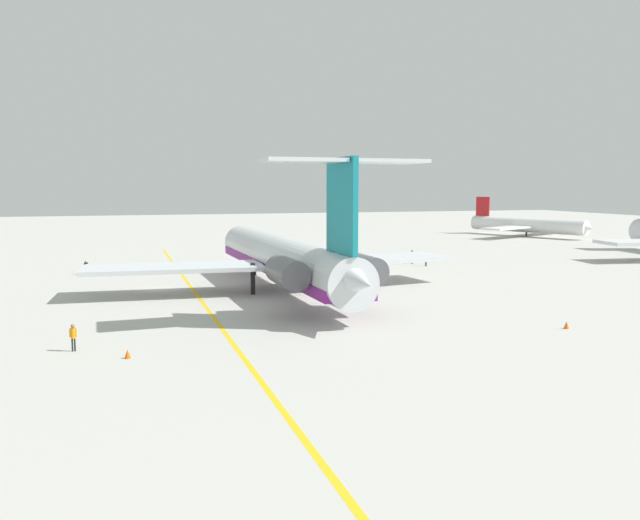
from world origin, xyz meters
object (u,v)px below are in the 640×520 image
Objects in this scene: airliner_far_left at (530,225)px; ground_crew_near_tail at (86,266)px; ground_crew_near_nose at (412,255)px; ground_crew_starboard at (426,258)px; main_jetliner at (285,258)px; ground_crew_portside at (73,334)px; safety_cone_wingtip at (128,354)px; safety_cone_nose at (566,325)px.

airliner_far_left reaches higher than ground_crew_near_tail.
ground_crew_starboard is (2.87, 0.60, -0.10)m from ground_crew_near_nose.
main_jetliner is at bearing 174.16° from ground_crew_near_nose.
airliner_far_left is 55.18m from ground_crew_near_nose.
ground_crew_near_nose is 1.05× the size of ground_crew_portside.
ground_crew_near_nose is 3.34× the size of safety_cone_wingtip.
safety_cone_nose is (3.77, 33.89, -0.83)m from ground_crew_portside.
ground_crew_near_nose reaches higher than safety_cone_wingtip.
ground_crew_near_nose reaches higher than ground_crew_portside.
safety_cone_nose is at bearing -93.68° from ground_crew_portside.
ground_crew_near_tail is at bearing -173.51° from safety_cone_wingtip.
airliner_far_left is 14.84× the size of ground_crew_near_tail.
safety_cone_nose is (73.22, -48.79, -2.08)m from airliner_far_left.
ground_crew_portside is (69.46, -82.67, -1.25)m from airliner_far_left.
airliner_far_left is at bearing -53.57° from main_jetliner.
safety_cone_wingtip is at bearing -127.40° from ground_crew_portside.
ground_crew_near_nose is at bearing -54.01° from main_jetliner.
airliner_far_left is 107.35m from safety_cone_wingtip.
main_jetliner reaches higher than ground_crew_near_nose.
main_jetliner is 25.54× the size of ground_crew_starboard.
main_jetliner is at bearing -143.43° from safety_cone_nose.
airliner_far_left is 88.01m from safety_cone_nose.
ground_crew_portside is at bearing -74.01° from airliner_far_left.
main_jetliner is 26.63m from ground_crew_starboard.
ground_crew_near_tail reaches higher than safety_cone_nose.
ground_crew_near_nose is at bearing -75.06° from airliner_far_left.
safety_cone_nose is (40.15, 35.10, -0.82)m from ground_crew_near_tail.
ground_crew_starboard is (4.50, 41.60, -0.04)m from ground_crew_near_tail.
ground_crew_near_nose is at bearing 171.29° from safety_cone_nose.
main_jetliner is 77.61× the size of safety_cone_wingtip.
ground_crew_near_nose is 3.34× the size of safety_cone_nose.
main_jetliner reaches higher than safety_cone_wingtip.
safety_cone_nose is 1.00× the size of safety_cone_wingtip.
airliner_far_left is at bearing 146.33° from safety_cone_nose.
ground_crew_near_tail reaches higher than safety_cone_wingtip.
ground_crew_starboard is at bearing -115.29° from ground_crew_near_tail.
main_jetliner is at bearing -43.11° from ground_crew_portside.
ground_crew_portside is 3.17× the size of safety_cone_nose.
airliner_far_left is 90.18m from ground_crew_near_tail.
ground_crew_portside is at bearing 136.02° from ground_crew_starboard.
airliner_far_left reaches higher than ground_crew_near_nose.
main_jetliner is 24.65× the size of ground_crew_near_tail.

